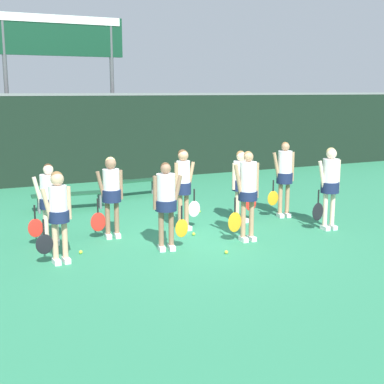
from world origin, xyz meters
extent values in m
plane|color=#2D7F56|center=(0.00, 0.00, 0.00)|extent=(140.00, 140.00, 0.00)
cube|color=black|center=(0.00, 7.48, 1.40)|extent=(60.00, 0.06, 2.81)
cube|color=slate|center=(0.00, 7.48, 2.85)|extent=(60.00, 0.08, 0.08)
cylinder|color=#515156|center=(-2.53, 8.80, 2.70)|extent=(0.14, 0.14, 5.41)
cylinder|color=#515156|center=(1.00, 8.80, 2.70)|extent=(0.14, 0.14, 5.41)
cube|color=#0F3823|center=(-0.77, 8.80, 4.75)|extent=(4.31, 0.12, 1.30)
cube|color=white|center=(-0.77, 8.73, 5.27)|extent=(4.14, 0.02, 0.26)
cube|color=#19472D|center=(-1.76, 3.59, 0.41)|extent=(1.87, 0.51, 0.04)
cylinder|color=slate|center=(-0.99, 3.65, 0.20)|extent=(0.06, 0.06, 0.39)
cylinder|color=slate|center=(-1.01, 3.40, 0.20)|extent=(0.06, 0.06, 0.39)
cylinder|color=slate|center=(-2.50, 3.78, 0.20)|extent=(0.06, 0.06, 0.39)
cylinder|color=slate|center=(-2.52, 3.53, 0.20)|extent=(0.06, 0.06, 0.39)
cube|color=#19472D|center=(0.18, 4.54, 0.45)|extent=(1.83, 0.51, 0.04)
cylinder|color=slate|center=(0.91, 4.73, 0.22)|extent=(0.06, 0.06, 0.43)
cylinder|color=slate|center=(0.93, 4.48, 0.22)|extent=(0.06, 0.06, 0.43)
cylinder|color=slate|center=(-0.57, 4.61, 0.22)|extent=(0.06, 0.06, 0.43)
cylinder|color=slate|center=(-0.55, 4.35, 0.22)|extent=(0.06, 0.06, 0.43)
cylinder|color=tan|center=(-2.75, -0.54, 0.38)|extent=(0.10, 0.10, 0.77)
cylinder|color=tan|center=(-2.92, -0.55, 0.38)|extent=(0.10, 0.10, 0.77)
cube|color=white|center=(-2.74, -0.57, 0.04)|extent=(0.12, 0.25, 0.09)
cube|color=white|center=(-2.91, -0.58, 0.04)|extent=(0.12, 0.25, 0.09)
cylinder|color=#192347|center=(-2.83, -0.55, 0.84)|extent=(0.36, 0.36, 0.20)
cylinder|color=white|center=(-2.83, -0.55, 1.07)|extent=(0.31, 0.31, 0.61)
sphere|color=tan|center=(-2.83, -0.55, 1.49)|extent=(0.23, 0.23, 0.23)
sphere|color=olive|center=(-2.83, -0.53, 1.52)|extent=(0.21, 0.21, 0.21)
cylinder|color=tan|center=(-3.03, -0.56, 1.06)|extent=(0.20, 0.09, 0.58)
cylinder|color=tan|center=(-2.65, -0.54, 1.06)|extent=(0.08, 0.08, 0.58)
cylinder|color=black|center=(-3.10, -0.58, 0.69)|extent=(0.03, 0.03, 0.26)
ellipsoid|color=black|center=(-3.10, -0.58, 0.38)|extent=(0.30, 0.03, 0.36)
cylinder|color=#8C664C|center=(-0.76, -0.62, 0.40)|extent=(0.10, 0.10, 0.79)
cylinder|color=#8C664C|center=(-0.95, -0.59, 0.40)|extent=(0.10, 0.10, 0.79)
cube|color=white|center=(-0.77, -0.65, 0.04)|extent=(0.15, 0.26, 0.09)
cube|color=white|center=(-0.96, -0.62, 0.04)|extent=(0.15, 0.26, 0.09)
cylinder|color=#192347|center=(-0.86, -0.61, 0.86)|extent=(0.40, 0.40, 0.20)
cylinder|color=white|center=(-0.86, -0.61, 1.12)|extent=(0.35, 0.35, 0.66)
sphere|color=#8C664C|center=(-0.86, -0.61, 1.55)|extent=(0.20, 0.20, 0.20)
sphere|color=#4C331E|center=(-0.85, -0.59, 1.58)|extent=(0.18, 0.18, 0.18)
cylinder|color=#8C664C|center=(-0.65, -0.65, 1.11)|extent=(0.22, 0.11, 0.63)
cylinder|color=#8C664C|center=(-1.06, -0.57, 1.11)|extent=(0.08, 0.08, 0.63)
cylinder|color=black|center=(-0.57, -0.68, 0.71)|extent=(0.03, 0.03, 0.26)
ellipsoid|color=orange|center=(-0.57, -0.68, 0.41)|extent=(0.26, 0.03, 0.36)
cylinder|color=tan|center=(0.94, -0.72, 0.43)|extent=(0.10, 0.10, 0.86)
cylinder|color=tan|center=(0.76, -0.71, 0.43)|extent=(0.10, 0.10, 0.86)
cube|color=white|center=(0.94, -0.75, 0.04)|extent=(0.13, 0.25, 0.09)
cube|color=white|center=(0.76, -0.74, 0.04)|extent=(0.13, 0.25, 0.09)
cylinder|color=#192347|center=(0.85, -0.71, 0.92)|extent=(0.38, 0.38, 0.18)
cylinder|color=white|center=(0.85, -0.71, 1.23)|extent=(0.33, 0.33, 0.74)
sphere|color=tan|center=(0.85, -0.71, 1.69)|extent=(0.19, 0.19, 0.19)
sphere|color=olive|center=(0.85, -0.69, 1.72)|extent=(0.18, 0.18, 0.18)
cylinder|color=tan|center=(0.65, -0.70, 1.22)|extent=(0.23, 0.09, 0.70)
cylinder|color=tan|center=(1.05, -0.73, 1.22)|extent=(0.08, 0.08, 0.70)
cylinder|color=black|center=(0.56, -0.71, 0.76)|extent=(0.03, 0.03, 0.29)
ellipsoid|color=orange|center=(0.56, -0.71, 0.41)|extent=(0.30, 0.03, 0.41)
cylinder|color=beige|center=(3.01, -0.70, 0.42)|extent=(0.10, 0.10, 0.85)
cylinder|color=beige|center=(2.82, -0.68, 0.42)|extent=(0.10, 0.10, 0.85)
cube|color=white|center=(3.01, -0.73, 0.04)|extent=(0.13, 0.25, 0.09)
cube|color=white|center=(2.82, -0.71, 0.04)|extent=(0.13, 0.25, 0.09)
cylinder|color=#192347|center=(2.91, -0.69, 0.93)|extent=(0.39, 0.39, 0.23)
cylinder|color=white|center=(2.91, -0.69, 1.19)|extent=(0.34, 0.34, 0.70)
sphere|color=beige|center=(2.91, -0.69, 1.65)|extent=(0.22, 0.22, 0.22)
sphere|color=#D8B772|center=(2.92, -0.67, 1.68)|extent=(0.20, 0.20, 0.20)
cylinder|color=beige|center=(2.70, -0.67, 1.18)|extent=(0.22, 0.09, 0.66)
cylinder|color=beige|center=(3.11, -0.71, 1.18)|extent=(0.08, 0.08, 0.66)
cylinder|color=black|center=(2.62, -0.69, 0.75)|extent=(0.03, 0.03, 0.28)
ellipsoid|color=black|center=(2.62, -0.69, 0.42)|extent=(0.29, 0.03, 0.39)
cylinder|color=beige|center=(-2.66, 0.68, 0.38)|extent=(0.10, 0.10, 0.76)
cylinder|color=beige|center=(-2.85, 0.71, 0.38)|extent=(0.10, 0.10, 0.76)
cube|color=white|center=(-2.67, 0.65, 0.04)|extent=(0.15, 0.25, 0.09)
cube|color=white|center=(-2.85, 0.68, 0.04)|extent=(0.15, 0.25, 0.09)
cylinder|color=#192347|center=(-2.75, 0.70, 0.83)|extent=(0.40, 0.40, 0.20)
cylinder|color=white|center=(-2.75, 0.70, 1.07)|extent=(0.34, 0.34, 0.63)
sphere|color=beige|center=(-2.75, 0.70, 1.48)|extent=(0.19, 0.19, 0.19)
sphere|color=#4C331E|center=(-2.75, 0.71, 1.51)|extent=(0.18, 0.18, 0.18)
cylinder|color=beige|center=(-2.96, 0.73, 1.06)|extent=(0.21, 0.11, 0.60)
cylinder|color=beige|center=(-2.56, 0.66, 1.06)|extent=(0.08, 0.08, 0.60)
cylinder|color=black|center=(-3.05, 0.72, 0.67)|extent=(0.03, 0.03, 0.27)
ellipsoid|color=red|center=(-3.05, 0.72, 0.35)|extent=(0.29, 0.03, 0.37)
cylinder|color=#8C664C|center=(-1.44, 0.65, 0.40)|extent=(0.10, 0.10, 0.79)
cylinder|color=#8C664C|center=(-1.62, 0.67, 0.40)|extent=(0.10, 0.10, 0.79)
cube|color=white|center=(-1.44, 0.62, 0.04)|extent=(0.14, 0.25, 0.09)
cube|color=white|center=(-1.63, 0.64, 0.04)|extent=(0.14, 0.25, 0.09)
cylinder|color=#192347|center=(-1.53, 0.66, 0.88)|extent=(0.39, 0.39, 0.25)
cylinder|color=white|center=(-1.53, 0.66, 1.11)|extent=(0.34, 0.34, 0.63)
sphere|color=#8C664C|center=(-1.53, 0.66, 1.53)|extent=(0.23, 0.23, 0.23)
sphere|color=#D8B772|center=(-1.53, 0.68, 1.56)|extent=(0.21, 0.21, 0.21)
cylinder|color=#8C664C|center=(-1.74, 0.68, 1.09)|extent=(0.21, 0.10, 0.60)
cylinder|color=#8C664C|center=(-1.33, 0.64, 1.09)|extent=(0.08, 0.08, 0.60)
cylinder|color=black|center=(-1.82, 0.67, 0.70)|extent=(0.03, 0.03, 0.29)
ellipsoid|color=red|center=(-1.82, 0.67, 0.36)|extent=(0.32, 0.03, 0.40)
cylinder|color=tan|center=(0.11, 0.60, 0.42)|extent=(0.10, 0.10, 0.83)
cylinder|color=tan|center=(-0.05, 0.58, 0.42)|extent=(0.10, 0.10, 0.83)
cube|color=white|center=(0.12, 0.57, 0.04)|extent=(0.14, 0.25, 0.09)
cube|color=white|center=(-0.04, 0.55, 0.04)|extent=(0.14, 0.25, 0.09)
cylinder|color=#192347|center=(0.03, 0.59, 0.92)|extent=(0.33, 0.33, 0.25)
cylinder|color=white|center=(0.03, 0.59, 1.17)|extent=(0.29, 0.29, 0.68)
sphere|color=tan|center=(0.03, 0.59, 1.62)|extent=(0.22, 0.22, 0.22)
sphere|color=#4C331E|center=(0.03, 0.61, 1.65)|extent=(0.21, 0.21, 0.21)
cylinder|color=tan|center=(0.22, 0.61, 1.16)|extent=(0.22, 0.10, 0.64)
cylinder|color=tan|center=(-0.14, 0.57, 1.16)|extent=(0.08, 0.08, 0.64)
cylinder|color=black|center=(0.30, 0.60, 0.75)|extent=(0.03, 0.03, 0.26)
ellipsoid|color=silver|center=(0.30, 0.60, 0.44)|extent=(0.28, 0.03, 0.36)
cylinder|color=beige|center=(1.59, 0.69, 0.39)|extent=(0.10, 0.10, 0.78)
cylinder|color=beige|center=(1.41, 0.65, 0.39)|extent=(0.10, 0.10, 0.78)
cube|color=white|center=(1.60, 0.66, 0.04)|extent=(0.15, 0.25, 0.09)
cube|color=white|center=(1.41, 0.62, 0.04)|extent=(0.15, 0.25, 0.09)
cylinder|color=#192347|center=(1.50, 0.67, 0.87)|extent=(0.40, 0.40, 0.25)
cylinder|color=white|center=(1.50, 0.67, 1.10)|extent=(0.35, 0.35, 0.63)
sphere|color=beige|center=(1.50, 0.67, 1.52)|extent=(0.22, 0.22, 0.22)
sphere|color=olive|center=(1.50, 0.69, 1.55)|extent=(0.20, 0.20, 0.20)
cylinder|color=beige|center=(1.71, 0.70, 1.08)|extent=(0.21, 0.11, 0.60)
cylinder|color=beige|center=(1.30, 0.64, 1.08)|extent=(0.08, 0.08, 0.60)
cylinder|color=black|center=(1.79, 0.70, 0.70)|extent=(0.03, 0.03, 0.25)
ellipsoid|color=red|center=(1.79, 0.70, 0.40)|extent=(0.29, 0.03, 0.35)
cylinder|color=tan|center=(2.80, 0.69, 0.43)|extent=(0.10, 0.10, 0.85)
cylinder|color=tan|center=(2.62, 0.72, 0.43)|extent=(0.10, 0.10, 0.85)
cube|color=white|center=(2.79, 0.66, 0.04)|extent=(0.16, 0.26, 0.09)
cube|color=white|center=(2.62, 0.69, 0.04)|extent=(0.16, 0.26, 0.09)
cylinder|color=#192347|center=(2.71, 0.70, 0.94)|extent=(0.38, 0.38, 0.25)
cylinder|color=white|center=(2.71, 0.70, 1.22)|extent=(0.33, 0.33, 0.73)
sphere|color=tan|center=(2.71, 0.70, 1.68)|extent=(0.19, 0.19, 0.19)
sphere|color=olive|center=(2.71, 0.72, 1.70)|extent=(0.18, 0.18, 0.18)
cylinder|color=tan|center=(2.51, 0.74, 1.20)|extent=(0.23, 0.12, 0.69)
cylinder|color=tan|center=(2.90, 0.67, 1.20)|extent=(0.08, 0.08, 0.69)
cylinder|color=black|center=(2.43, 0.74, 0.77)|extent=(0.03, 0.03, 0.26)
ellipsoid|color=orange|center=(2.43, 0.74, 0.47)|extent=(0.30, 0.03, 0.35)
sphere|color=#CCE033|center=(-2.39, -0.17, 0.03)|extent=(0.07, 0.07, 0.07)
sphere|color=#CCE033|center=(0.04, 0.09, 0.03)|extent=(0.07, 0.07, 0.07)
sphere|color=#CCE033|center=(0.05, -1.32, 0.03)|extent=(0.07, 0.07, 0.07)
sphere|color=#CCE033|center=(1.68, 1.06, 0.04)|extent=(0.07, 0.07, 0.07)
sphere|color=#CCE033|center=(1.07, 1.93, 0.03)|extent=(0.07, 0.07, 0.07)
camera|label=1|loc=(-4.56, -9.64, 2.98)|focal=50.00mm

